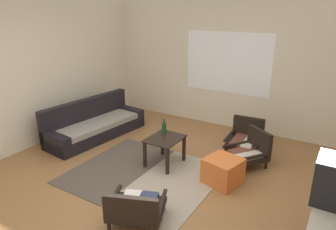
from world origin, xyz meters
TOP-DOWN VIEW (x-y plane):
  - ground_plane at (0.00, 0.00)m, footprint 7.80×7.80m
  - far_wall_with_window at (0.00, 3.06)m, footprint 5.60×0.13m
  - side_wall_left at (-2.66, 0.30)m, footprint 0.12×6.60m
  - area_rug at (-0.26, 0.41)m, footprint 2.12×1.87m
  - couch at (-1.96, 1.13)m, footprint 0.89×2.08m
  - coffee_table at (-0.16, 0.87)m, footprint 0.50×0.60m
  - armchair_by_window at (0.79, 2.00)m, footprint 0.59×0.64m
  - armchair_striped_foreground at (0.33, -0.56)m, footprint 0.79×0.76m
  - armchair_corner at (1.01, 1.60)m, footprint 0.74×0.74m
  - ottoman_orange at (0.85, 0.84)m, footprint 0.56×0.56m
  - glass_bottle at (-0.29, 1.04)m, footprint 0.07×0.07m

SIDE VIEW (x-z plane):
  - ground_plane at x=0.00m, z-range 0.00..0.00m
  - area_rug at x=-0.26m, z-range 0.00..0.01m
  - ottoman_orange at x=0.85m, z-range 0.00..0.38m
  - couch at x=-1.96m, z-range -0.14..0.59m
  - armchair_striped_foreground at x=0.33m, z-range -0.02..0.48m
  - armchair_corner at x=1.01m, z-range -0.04..0.54m
  - armchair_by_window at x=0.79m, z-range -0.03..0.55m
  - coffee_table at x=-0.16m, z-range 0.13..0.60m
  - glass_bottle at x=-0.29m, z-range 0.44..0.68m
  - side_wall_left at x=-2.66m, z-range 0.00..2.70m
  - far_wall_with_window at x=0.00m, z-range 0.00..2.70m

